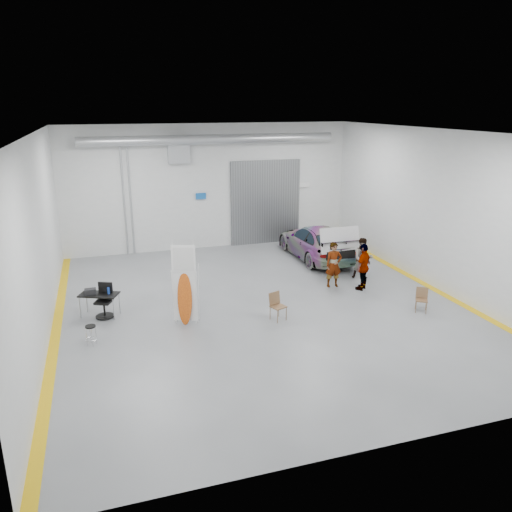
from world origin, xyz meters
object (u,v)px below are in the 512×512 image
object	(u,v)px
sedan_car	(316,242)
folding_chair_near	(278,312)
person_b	(363,258)
person_a	(334,265)
shop_stool	(91,335)
work_table	(97,294)
office_chair	(104,303)
surfboard_display	(187,291)
folding_chair_far	(421,304)
person_c	(363,267)

from	to	relation	value
sedan_car	folding_chair_near	size ratio (longest dim) A/B	5.65
person_b	folding_chair_near	size ratio (longest dim) A/B	1.83
person_a	shop_stool	distance (m)	9.35
work_table	office_chair	bearing A→B (deg)	-27.60
surfboard_display	person_b	bearing A→B (deg)	36.74
sedan_car	office_chair	bearing A→B (deg)	22.55
surfboard_display	folding_chair_far	bearing A→B (deg)	9.79
person_a	folding_chair_far	bearing A→B (deg)	-55.16
person_b	work_table	xyz separation A→B (m)	(-10.37, -0.72, -0.05)
person_a	office_chair	size ratio (longest dim) A/B	1.56
folding_chair_far	person_c	bearing A→B (deg)	141.73
person_b	folding_chair_far	distance (m)	3.74
folding_chair_near	office_chair	distance (m)	5.84
person_a	work_table	distance (m)	8.81
person_c	shop_stool	bearing A→B (deg)	-27.28
sedan_car	person_a	bearing A→B (deg)	75.80
folding_chair_far	folding_chair_near	bearing A→B (deg)	-156.40
office_chair	person_c	bearing A→B (deg)	22.24
person_c	folding_chair_far	distance (m)	2.76
shop_stool	folding_chair_far	bearing A→B (deg)	-4.28
sedan_car	shop_stool	bearing A→B (deg)	31.09
sedan_car	folding_chair_far	size ratio (longest dim) A/B	6.30
person_c	office_chair	distance (m)	9.56
person_c	office_chair	bearing A→B (deg)	-39.04
person_b	shop_stool	size ratio (longest dim) A/B	2.70
office_chair	sedan_car	bearing A→B (deg)	46.92
person_a	surfboard_display	xyz separation A→B (m)	(-6.02, -1.71, 0.25)
person_b	sedan_car	bearing A→B (deg)	118.45
surfboard_display	folding_chair_near	world-z (taller)	surfboard_display
office_chair	person_a	bearing A→B (deg)	26.22
sedan_car	folding_chair_near	distance (m)	7.27
shop_stool	office_chair	distance (m)	2.10
person_b	folding_chair_far	world-z (taller)	person_b
sedan_car	surfboard_display	bearing A→B (deg)	37.67
surfboard_display	folding_chair_near	distance (m)	3.07
shop_stool	work_table	size ratio (longest dim) A/B	0.45
person_a	folding_chair_near	distance (m)	3.95
work_table	office_chair	world-z (taller)	office_chair
surfboard_display	office_chair	distance (m)	3.01
surfboard_display	sedan_car	bearing A→B (deg)	58.27
person_a	shop_stool	size ratio (longest dim) A/B	2.84
person_c	shop_stool	distance (m)	10.14
person_c	folding_chair_far	xyz separation A→B (m)	(0.85, -2.54, -0.66)
person_b	work_table	distance (m)	10.39
person_a	work_table	world-z (taller)	person_a
folding_chair_far	work_table	world-z (taller)	work_table
surfboard_display	office_chair	xyz separation A→B (m)	(-2.59, 1.40, -0.64)
shop_stool	person_c	bearing A→B (deg)	9.86
sedan_car	work_table	world-z (taller)	sedan_car
folding_chair_near	folding_chair_far	xyz separation A→B (m)	(4.92, -0.84, -0.03)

